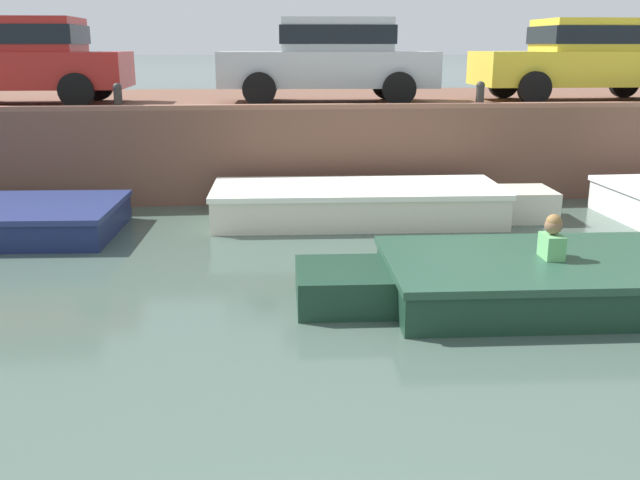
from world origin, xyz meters
TOP-DOWN VIEW (x-y plane):
  - ground_plane at (0.00, 5.27)m, footprint 400.00×400.00m
  - far_quay_wall at (0.00, 13.53)m, footprint 60.00×6.00m
  - far_wall_coping at (0.00, 10.65)m, footprint 60.00×0.24m
  - boat_moored_central_cream at (1.60, 9.22)m, footprint 5.44×1.91m
  - motorboat_passing at (3.49, 5.42)m, footprint 6.20×2.19m
  - car_left_inner_red at (-4.43, 12.02)m, footprint 3.94×2.05m
  - car_centre_silver at (1.23, 12.02)m, footprint 4.10×2.03m
  - car_right_inner_yellow at (6.24, 12.02)m, footprint 4.17×1.91m
  - mooring_bollard_mid at (-2.50, 10.78)m, footprint 0.15×0.15m
  - mooring_bollard_east at (3.76, 10.78)m, footprint 0.15×0.15m

SIDE VIEW (x-z plane):
  - ground_plane at x=0.00m, z-range 0.00..0.00m
  - motorboat_passing at x=3.49m, z-range -0.24..0.72m
  - boat_moored_central_cream at x=1.60m, z-range 0.00..0.56m
  - far_quay_wall at x=0.00m, z-range 0.00..1.64m
  - far_wall_coping at x=0.00m, z-range 1.64..1.72m
  - mooring_bollard_mid at x=-2.50m, z-range 1.66..2.10m
  - mooring_bollard_east at x=3.76m, z-range 1.66..2.10m
  - car_centre_silver at x=1.23m, z-range 1.72..3.26m
  - car_right_inner_yellow at x=6.24m, z-range 1.72..3.26m
  - car_left_inner_red at x=-4.43m, z-range 1.72..3.26m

